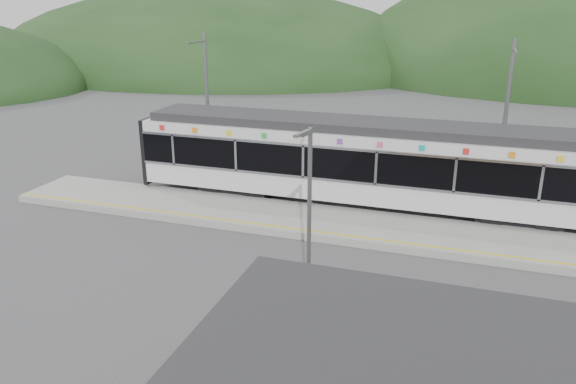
% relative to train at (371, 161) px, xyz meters
% --- Properties ---
extents(ground, '(120.00, 120.00, 0.00)m').
position_rel_train_xyz_m(ground, '(-1.80, -6.00, -2.06)').
color(ground, '#4C4C4F').
rests_on(ground, ground).
extents(hills, '(146.00, 149.00, 26.00)m').
position_rel_train_xyz_m(hills, '(4.39, -0.71, -2.06)').
color(hills, '#1E3D19').
rests_on(hills, ground).
extents(platform, '(26.00, 3.20, 0.30)m').
position_rel_train_xyz_m(platform, '(-1.80, -2.70, -1.91)').
color(platform, '#9E9E99').
rests_on(platform, ground).
extents(yellow_line, '(26.00, 0.10, 0.01)m').
position_rel_train_xyz_m(yellow_line, '(-1.80, -4.00, -1.76)').
color(yellow_line, yellow).
rests_on(yellow_line, platform).
extents(train, '(20.44, 3.01, 3.74)m').
position_rel_train_xyz_m(train, '(0.00, 0.00, 0.00)').
color(train, black).
rests_on(train, ground).
extents(catenary_mast_west, '(0.18, 1.80, 7.00)m').
position_rel_train_xyz_m(catenary_mast_west, '(-8.80, 2.56, 1.58)').
color(catenary_mast_west, slate).
rests_on(catenary_mast_west, ground).
extents(catenary_mast_east, '(0.18, 1.80, 7.00)m').
position_rel_train_xyz_m(catenary_mast_east, '(5.20, 2.56, 1.58)').
color(catenary_mast_east, slate).
rests_on(catenary_mast_east, ground).
extents(lamp_post, '(0.38, 0.99, 5.39)m').
position_rel_train_xyz_m(lamp_post, '(-0.06, -9.11, 1.17)').
color(lamp_post, slate).
rests_on(lamp_post, ground).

